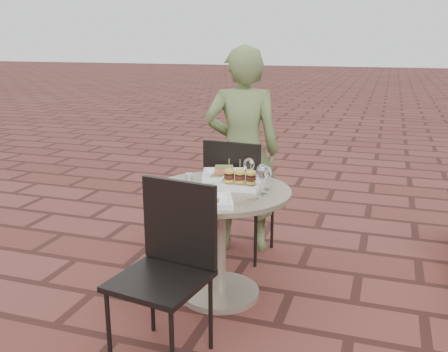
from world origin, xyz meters
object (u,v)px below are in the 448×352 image
(plate_salmon, at_px, (224,174))
(plate_tuna, at_px, (210,201))
(diner, at_px, (242,151))
(chair_far, at_px, (237,189))
(cafe_table, at_px, (220,226))
(plate_sliders, at_px, (240,180))
(chair_near, at_px, (169,256))

(plate_salmon, bearing_deg, plate_tuna, -79.96)
(diner, bearing_deg, chair_far, 79.81)
(diner, xyz_separation_m, plate_salmon, (0.03, -0.53, -0.05))
(plate_salmon, distance_m, plate_tuna, 0.57)
(cafe_table, distance_m, plate_salmon, 0.39)
(chair_far, bearing_deg, plate_sliders, 114.49)
(plate_sliders, bearing_deg, chair_near, -101.77)
(diner, distance_m, plate_salmon, 0.53)
(chair_far, bearing_deg, plate_tuna, 102.49)
(plate_tuna, bearing_deg, cafe_table, 97.53)
(cafe_table, distance_m, chair_far, 0.61)
(plate_sliders, bearing_deg, cafe_table, -132.35)
(diner, height_order, plate_sliders, diner)
(cafe_table, bearing_deg, chair_near, -95.05)
(plate_salmon, bearing_deg, diner, 92.76)
(chair_far, relative_size, plate_salmon, 2.57)
(diner, distance_m, plate_tuna, 1.09)
(plate_sliders, xyz_separation_m, plate_tuna, (-0.06, -0.39, -0.02))
(cafe_table, relative_size, diner, 0.56)
(diner, relative_size, plate_sliders, 5.61)
(chair_far, relative_size, plate_sliders, 3.26)
(plate_sliders, bearing_deg, plate_tuna, -99.20)
(diner, bearing_deg, chair_near, 75.26)
(chair_near, relative_size, diner, 0.58)
(diner, bearing_deg, cafe_table, 80.25)
(cafe_table, bearing_deg, chair_far, 96.33)
(chair_far, xyz_separation_m, chair_near, (0.01, -1.25, 0.00))
(cafe_table, bearing_deg, plate_sliders, 47.65)
(chair_far, xyz_separation_m, plate_salmon, (0.01, -0.33, 0.20))
(cafe_table, bearing_deg, plate_tuna, -82.47)
(chair_near, relative_size, plate_salmon, 2.57)
(chair_near, bearing_deg, chair_far, 99.28)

